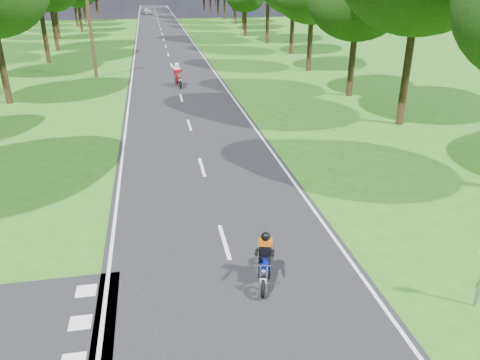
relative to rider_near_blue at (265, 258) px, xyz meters
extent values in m
plane|color=#275C15|center=(-0.73, 0.08, -0.69)|extent=(160.00, 160.00, 0.00)
cube|color=black|center=(-0.73, 50.08, -0.68)|extent=(7.00, 140.00, 0.02)
cube|color=silver|center=(-0.73, 2.08, -0.66)|extent=(0.12, 2.00, 0.01)
cube|color=silver|center=(-0.73, 8.08, -0.66)|extent=(0.12, 2.00, 0.01)
cube|color=silver|center=(-0.73, 14.08, -0.66)|extent=(0.12, 2.00, 0.01)
cube|color=silver|center=(-0.73, 20.08, -0.66)|extent=(0.12, 2.00, 0.01)
cube|color=silver|center=(-0.73, 26.08, -0.66)|extent=(0.12, 2.00, 0.01)
cube|color=silver|center=(-0.73, 32.08, -0.66)|extent=(0.12, 2.00, 0.01)
cube|color=silver|center=(-0.73, 38.08, -0.66)|extent=(0.12, 2.00, 0.01)
cube|color=silver|center=(-0.73, 44.08, -0.66)|extent=(0.12, 2.00, 0.01)
cube|color=silver|center=(-0.73, 50.08, -0.66)|extent=(0.12, 2.00, 0.01)
cube|color=silver|center=(-0.73, 56.08, -0.66)|extent=(0.12, 2.00, 0.01)
cube|color=silver|center=(-0.73, 62.08, -0.66)|extent=(0.12, 2.00, 0.01)
cube|color=silver|center=(-0.73, 68.08, -0.66)|extent=(0.12, 2.00, 0.01)
cube|color=silver|center=(-0.73, 74.08, -0.66)|extent=(0.12, 2.00, 0.01)
cube|color=silver|center=(-0.73, 80.08, -0.66)|extent=(0.12, 2.00, 0.01)
cube|color=silver|center=(-0.73, 86.08, -0.66)|extent=(0.12, 2.00, 0.01)
cube|color=silver|center=(-0.73, 92.08, -0.66)|extent=(0.12, 2.00, 0.01)
cube|color=silver|center=(-0.73, 98.08, -0.66)|extent=(0.12, 2.00, 0.01)
cube|color=silver|center=(-0.73, 104.08, -0.66)|extent=(0.12, 2.00, 0.01)
cube|color=silver|center=(-0.73, 110.08, -0.66)|extent=(0.12, 2.00, 0.01)
cube|color=silver|center=(-0.73, 116.08, -0.66)|extent=(0.12, 2.00, 0.01)
cube|color=silver|center=(-4.03, 50.08, -0.66)|extent=(0.10, 140.00, 0.01)
cube|color=silver|center=(2.57, 50.08, -0.66)|extent=(0.10, 140.00, 0.01)
cube|color=silver|center=(-4.53, -0.82, -0.66)|extent=(0.50, 0.50, 0.01)
cube|color=silver|center=(-4.53, 0.38, -0.66)|extent=(0.50, 0.50, 0.01)
cylinder|color=black|center=(-11.31, 20.84, 1.27)|extent=(0.40, 0.40, 3.91)
cylinder|color=black|center=(-13.67, 29.26, 1.21)|extent=(0.40, 0.40, 3.79)
cylinder|color=black|center=(-11.55, 35.68, 1.47)|extent=(0.40, 0.40, 4.32)
cylinder|color=black|center=(-11.99, 43.17, 1.52)|extent=(0.40, 0.40, 4.40)
cylinder|color=black|center=(-13.34, 52.86, 0.91)|extent=(0.40, 0.40, 3.20)
cylinder|color=black|center=(-11.48, 60.23, 0.92)|extent=(0.40, 0.40, 3.22)
cylinder|color=black|center=(-13.02, 67.99, 1.12)|extent=(0.40, 0.40, 3.61)
cylinder|color=black|center=(-12.67, 75.82, 0.65)|extent=(0.40, 0.40, 2.67)
cylinder|color=black|center=(-12.91, 84.98, 0.86)|extent=(0.40, 0.40, 3.09)
cylinder|color=black|center=(-11.96, 91.49, 1.55)|extent=(0.40, 0.40, 4.48)
cylinder|color=black|center=(-13.01, 100.47, 1.36)|extent=(0.40, 0.40, 4.09)
cylinder|color=black|center=(10.33, 12.28, 1.59)|extent=(0.40, 0.40, 4.56)
cylinder|color=black|center=(10.19, 18.77, 1.06)|extent=(0.40, 0.40, 3.49)
cylinder|color=black|center=(10.33, 27.66, 1.16)|extent=(0.40, 0.40, 3.69)
cylinder|color=black|center=(11.44, 36.49, 1.19)|extent=(0.40, 0.40, 3.74)
cylinder|color=black|center=(10.99, 44.80, 1.64)|extent=(0.40, 0.40, 4.64)
cylinder|color=black|center=(9.82, 52.00, 0.77)|extent=(0.40, 0.40, 2.91)
cylinder|color=black|center=(11.04, 59.48, 1.25)|extent=(0.40, 0.40, 3.88)
cylinder|color=black|center=(11.37, 67.95, 1.40)|extent=(0.40, 0.40, 4.18)
cylinder|color=black|center=(11.07, 76.91, 1.63)|extent=(0.40, 0.40, 4.63)
cylinder|color=black|center=(10.96, 84.19, 1.00)|extent=(0.40, 0.40, 3.36)
cylinder|color=black|center=(10.41, 91.42, 1.36)|extent=(0.40, 0.40, 4.09)
cylinder|color=black|center=(9.95, 99.18, 1.56)|extent=(0.40, 0.40, 4.48)
cylinder|color=black|center=(-14.73, 110.08, 1.23)|extent=(0.40, 0.40, 3.84)
cylinder|color=black|center=(-16.73, 95.08, 1.07)|extent=(0.40, 0.40, 3.52)
cylinder|color=black|center=(16.27, 98.08, 1.55)|extent=(0.40, 0.40, 4.48)
cylinder|color=#382616|center=(-6.73, 28.08, 3.31)|extent=(0.26, 0.26, 8.00)
imported|color=#BABCC1|center=(-2.61, 89.90, -0.04)|extent=(2.64, 3.96, 1.25)
camera|label=1|loc=(-2.49, -9.84, 6.66)|focal=35.00mm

